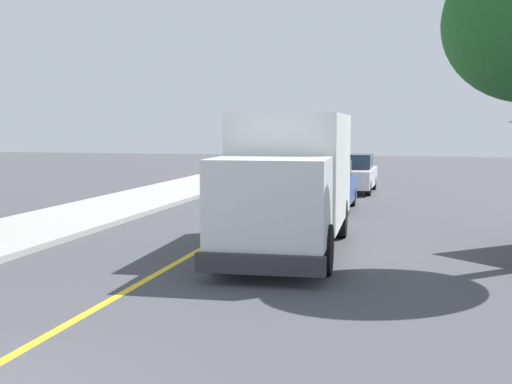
{
  "coord_description": "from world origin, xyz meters",
  "views": [
    {
      "loc": [
        5.01,
        -5.58,
        2.94
      ],
      "look_at": [
        1.36,
        9.51,
        1.4
      ],
      "focal_mm": 47.56,
      "sensor_mm": 36.0,
      "label": 1
    }
  ],
  "objects": [
    {
      "name": "box_truck",
      "position": [
        2.07,
        10.03,
        1.77
      ],
      "size": [
        2.7,
        7.28,
        3.2
      ],
      "color": "silver",
      "rests_on": "ground"
    },
    {
      "name": "centre_line_yellow",
      "position": [
        0.0,
        10.0,
        0.0
      ],
      "size": [
        0.16,
        56.0,
        0.01
      ],
      "primitive_type": "cube",
      "color": "gold",
      "rests_on": "ground"
    },
    {
      "name": "parked_car_near",
      "position": [
        1.88,
        17.65,
        0.79
      ],
      "size": [
        1.86,
        4.42,
        1.67
      ],
      "color": "#2D4793",
      "rests_on": "ground"
    },
    {
      "name": "parked_car_mid",
      "position": [
        2.18,
        24.27,
        0.79
      ],
      "size": [
        1.85,
        4.42,
        1.67
      ],
      "color": "silver",
      "rests_on": "ground"
    }
  ]
}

